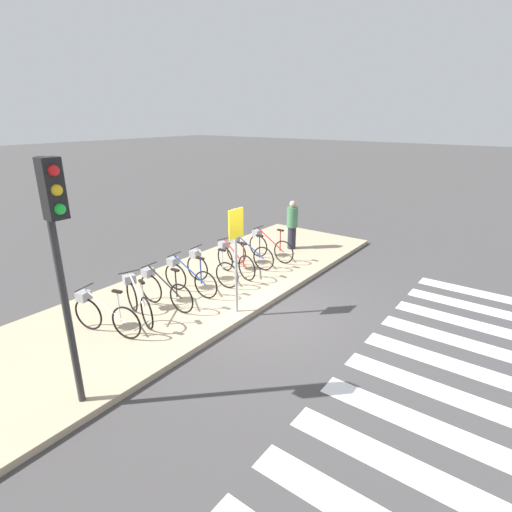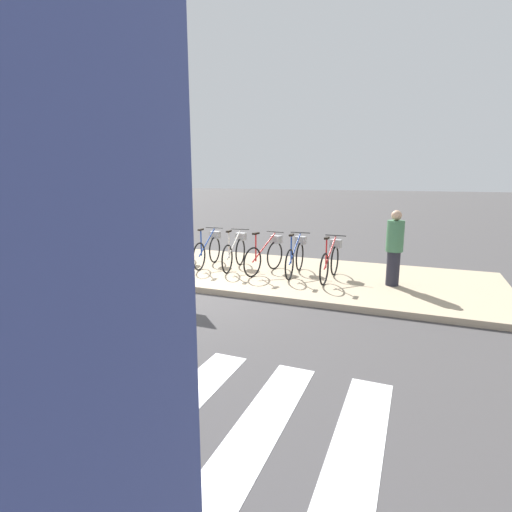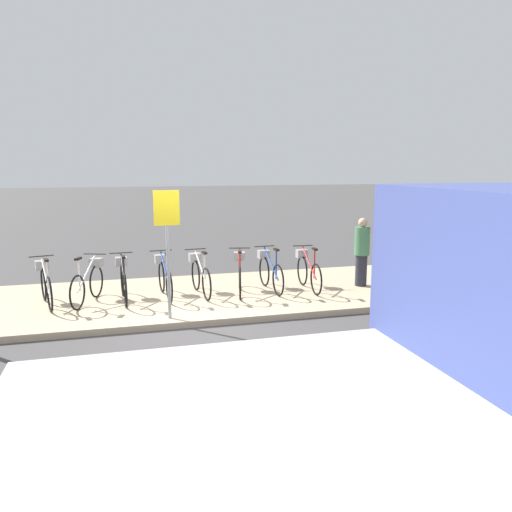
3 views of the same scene
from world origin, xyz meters
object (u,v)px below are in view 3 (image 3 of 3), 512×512
Objects in this scene: parked_bicycle_6 at (270,270)px; parked_bicycle_5 at (240,273)px; parked_bicycle_2 at (123,279)px; parked_bicycle_3 at (164,276)px; parked_bicycle_0 at (45,283)px; parked_bicycle_1 at (89,281)px; sign_post at (167,232)px; pedestrian at (362,251)px; parked_bicycle_4 at (200,274)px; parked_bicycle_7 at (308,270)px.

parked_bicycle_5 is at bearing -173.03° from parked_bicycle_6.
parked_bicycle_2 is 0.83m from parked_bicycle_3.
parked_bicycle_0 is 0.80m from parked_bicycle_1.
parked_bicycle_2 is at bearing 117.99° from sign_post.
parked_bicycle_0 is at bearing -178.73° from parked_bicycle_3.
parked_bicycle_0 is at bearing 178.76° from pedestrian.
parked_bicycle_6 is (3.09, 0.06, 0.00)m from parked_bicycle_2.
pedestrian is 0.68× the size of sign_post.
parked_bicycle_1 is 0.95× the size of parked_bicycle_4.
parked_bicycle_1 is at bearing 133.85° from sign_post.
parked_bicycle_2 is 2.40m from parked_bicycle_5.
sign_post is (1.44, -1.50, 1.11)m from parked_bicycle_1.
parked_bicycle_6 is at bearing 6.97° from parked_bicycle_5.
pedestrian is (2.11, -0.16, 0.37)m from parked_bicycle_6.
sign_post is (0.78, -1.47, 1.11)m from parked_bicycle_2.
parked_bicycle_7 is 3.60m from sign_post.
parked_bicycle_6 is 1.04× the size of pedestrian.
parked_bicycle_2 is at bearing -178.98° from parked_bicycle_6.
parked_bicycle_0 is 6.67m from pedestrian.
parked_bicycle_7 is at bearing -3.25° from parked_bicycle_3.
parked_bicycle_5 is at bearing -4.12° from parked_bicycle_3.
parked_bicycle_2 is at bearing 178.79° from pedestrian.
parked_bicycle_5 is at bearing 41.64° from sign_post.
parked_bicycle_5 is 0.98× the size of parked_bicycle_6.
pedestrian is at bearing -4.47° from parked_bicycle_6.
parked_bicycle_2 is 2.00m from sign_post.
parked_bicycle_0 and parked_bicycle_6 have the same top height.
parked_bicycle_7 is (4.57, -0.12, 0.00)m from parked_bicycle_1.
parked_bicycle_3 is 3.10m from parked_bicycle_7.
pedestrian is 4.68m from sign_post.
parked_bicycle_3 is at bearing 179.25° from parked_bicycle_6.
sign_post reaches higher than parked_bicycle_1.
sign_post reaches higher than parked_bicycle_0.
parked_bicycle_4 is at bearing 0.76° from parked_bicycle_0.
parked_bicycle_5 is (3.86, -0.06, 0.00)m from parked_bicycle_0.
parked_bicycle_7 is at bearing 179.14° from pedestrian.
parked_bicycle_0 is 4.55m from parked_bicycle_6.
parked_bicycle_3 is (2.28, 0.05, 0.00)m from parked_bicycle_0.
parked_bicycle_0 is at bearing 178.67° from parked_bicycle_7.
sign_post reaches higher than parked_bicycle_3.
parked_bicycle_0 is 0.69× the size of sign_post.
parked_bicycle_7 is (3.09, -0.18, 0.00)m from parked_bicycle_3.
pedestrian is (1.28, -0.02, 0.37)m from parked_bicycle_7.
parked_bicycle_3 is 4.39m from pedestrian.
parked_bicycle_4 is 2.36m from parked_bicycle_7.
parked_bicycle_1 is at bearing 178.67° from pedestrian.
parked_bicycle_5 is at bearing 178.34° from pedestrian.
pedestrian is at bearing -0.86° from parked_bicycle_7.
parked_bicycle_4 is at bearing 176.01° from parked_bicycle_7.
parked_bicycle_6 is at bearing 170.03° from parked_bicycle_7.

